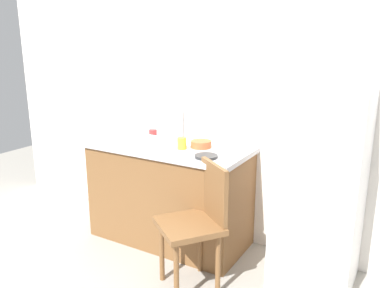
{
  "coord_description": "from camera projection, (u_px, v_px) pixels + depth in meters",
  "views": [
    {
      "loc": [
        1.49,
        -1.95,
        1.68
      ],
      "look_at": [
        -0.01,
        0.6,
        0.91
      ],
      "focal_mm": 36.57,
      "sensor_mm": 36.0,
      "label": 1
    }
  ],
  "objects": [
    {
      "name": "cabinet_base",
      "position": [
        170.0,
        195.0,
        3.34
      ],
      "size": [
        1.32,
        0.6,
        0.82
      ],
      "primitive_type": "cube",
      "color": "brown",
      "rests_on": "ground_plane"
    },
    {
      "name": "dish_tray",
      "position": [
        145.0,
        140.0,
        3.27
      ],
      "size": [
        0.28,
        0.2,
        0.05
      ],
      "primitive_type": "cube",
      "color": "white",
      "rests_on": "countertop"
    },
    {
      "name": "countertop",
      "position": [
        169.0,
        147.0,
        3.24
      ],
      "size": [
        1.36,
        0.64,
        0.04
      ],
      "primitive_type": "cube",
      "color": "#B7B7BC",
      "rests_on": "cabinet_base"
    },
    {
      "name": "faucet",
      "position": [
        180.0,
        122.0,
        3.43
      ],
      "size": [
        0.02,
        0.02,
        0.28
      ],
      "primitive_type": "cylinder",
      "color": "#B7B7BC",
      "rests_on": "countertop"
    },
    {
      "name": "chair",
      "position": [
        197.0,
        220.0,
        2.67
      ],
      "size": [
        0.56,
        0.56,
        0.89
      ],
      "rotation": [
        0.0,
        0.0,
        -0.65
      ],
      "color": "brown",
      "rests_on": "ground_plane"
    },
    {
      "name": "back_wall",
      "position": [
        217.0,
        89.0,
        3.28
      ],
      "size": [
        4.8,
        0.1,
        2.6
      ],
      "primitive_type": "cube",
      "color": "white",
      "rests_on": "ground_plane"
    },
    {
      "name": "hotplate",
      "position": [
        206.0,
        156.0,
        2.87
      ],
      "size": [
        0.17,
        0.17,
        0.02
      ],
      "primitive_type": "cylinder",
      "color": "#2D2D2D",
      "rests_on": "countertop"
    },
    {
      "name": "ground_plane",
      "position": [
        150.0,
        285.0,
        2.78
      ],
      "size": [
        8.0,
        8.0,
        0.0
      ],
      "primitive_type": "plane",
      "color": "#9E998E"
    },
    {
      "name": "refrigerator",
      "position": [
        321.0,
        190.0,
        2.67
      ],
      "size": [
        0.53,
        0.6,
        1.4
      ],
      "primitive_type": "cube",
      "color": "white",
      "rests_on": "ground_plane"
    },
    {
      "name": "terracotta_bowl",
      "position": [
        201.0,
        144.0,
        3.14
      ],
      "size": [
        0.17,
        0.17,
        0.05
      ],
      "primitive_type": "cylinder",
      "color": "#B25B33",
      "rests_on": "countertop"
    },
    {
      "name": "cup_yellow",
      "position": [
        182.0,
        143.0,
        3.09
      ],
      "size": [
        0.07,
        0.07,
        0.09
      ],
      "primitive_type": "cylinder",
      "color": "yellow",
      "rests_on": "countertop"
    },
    {
      "name": "cup_red",
      "position": [
        153.0,
        133.0,
        3.47
      ],
      "size": [
        0.07,
        0.07,
        0.07
      ],
      "primitive_type": "cylinder",
      "color": "red",
      "rests_on": "countertop"
    }
  ]
}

